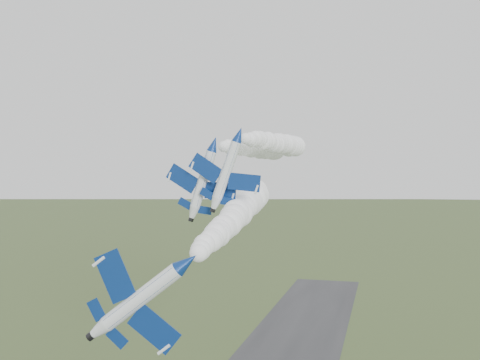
% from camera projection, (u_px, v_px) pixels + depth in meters
% --- Properties ---
extents(jet_lead, '(6.66, 12.45, 8.19)m').
position_uv_depth(jet_lead, '(187.00, 262.00, 46.76)').
color(jet_lead, white).
extents(smoke_trail_jet_lead, '(14.22, 54.92, 5.19)m').
position_uv_depth(smoke_trail_jet_lead, '(236.00, 214.00, 76.82)').
color(smoke_trail_jet_lead, white).
extents(jet_pair_left, '(10.66, 13.39, 4.29)m').
position_uv_depth(jet_pair_left, '(214.00, 144.00, 80.03)').
color(jet_pair_left, white).
extents(smoke_trail_jet_pair_left, '(7.04, 66.73, 5.29)m').
position_uv_depth(smoke_trail_jet_pair_left, '(256.00, 148.00, 115.89)').
color(smoke_trail_jet_pair_left, white).
extents(jet_pair_right, '(10.47, 13.24, 4.39)m').
position_uv_depth(jet_pair_right, '(239.00, 134.00, 77.94)').
color(jet_pair_right, white).
extents(smoke_trail_jet_pair_right, '(10.35, 71.05, 5.56)m').
position_uv_depth(smoke_trail_jet_pair_right, '(277.00, 143.00, 115.57)').
color(smoke_trail_jet_pair_right, white).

